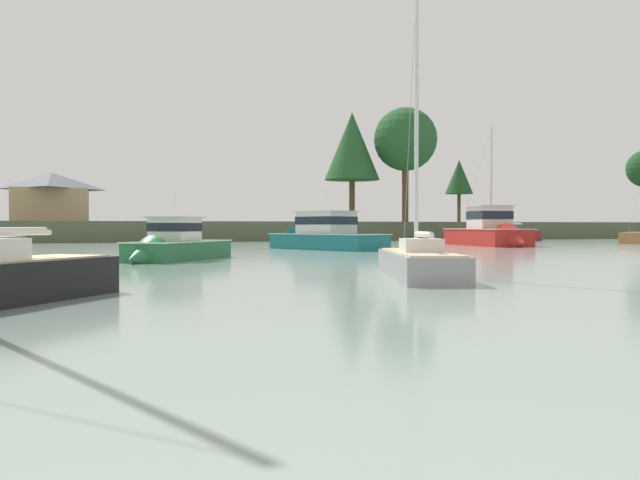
{
  "coord_description": "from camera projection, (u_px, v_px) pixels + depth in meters",
  "views": [
    {
      "loc": [
        -14.32,
        -8.18,
        1.58
      ],
      "look_at": [
        -0.68,
        31.39,
        0.68
      ],
      "focal_mm": 36.36,
      "sensor_mm": 36.0,
      "label": 1
    }
  ],
  "objects": [
    {
      "name": "sailboat_maroon",
      "position": [
        497.0,
        238.0,
        68.01
      ],
      "size": [
        9.71,
        2.67,
        12.67
      ],
      "color": "maroon",
      "rests_on": "ground"
    },
    {
      "name": "cruiser_teal",
      "position": [
        317.0,
        240.0,
        44.51
      ],
      "size": [
        6.73,
        10.37,
        5.33
      ],
      "color": "#196B70",
      "rests_on": "ground"
    },
    {
      "name": "far_shore_bank",
      "position": [
        210.0,
        230.0,
        86.44
      ],
      "size": [
        211.99,
        42.85,
        2.07
      ],
      "primitive_type": "cube",
      "color": "#4C563D",
      "rests_on": "ground"
    },
    {
      "name": "cruiser_green",
      "position": [
        171.0,
        251.0,
        29.6
      ],
      "size": [
        6.12,
        7.18,
        3.81
      ],
      "color": "#236B3D",
      "rests_on": "ground"
    },
    {
      "name": "cottage_near_water",
      "position": [
        52.0,
        196.0,
        76.41
      ],
      "size": [
        8.79,
        10.2,
        5.82
      ],
      "color": "tan",
      "rests_on": "far_shore_bank"
    },
    {
      "name": "shore_tree_right",
      "position": [
        405.0,
        140.0,
        75.15
      ],
      "size": [
        7.35,
        7.35,
        13.28
      ],
      "color": "brown",
      "rests_on": "far_shore_bank"
    },
    {
      "name": "sailboat_grey",
      "position": [
        419.0,
        270.0,
        19.93
      ],
      "size": [
        3.72,
        6.87,
        9.94
      ],
      "color": "gray",
      "rests_on": "ground"
    },
    {
      "name": "shore_tree_inland_c",
      "position": [
        459.0,
        177.0,
        99.45
      ],
      "size": [
        4.27,
        4.27,
        9.7
      ],
      "color": "brown",
      "rests_on": "far_shore_bank"
    },
    {
      "name": "cruiser_red",
      "position": [
        492.0,
        237.0,
        51.6
      ],
      "size": [
        4.3,
        10.59,
        6.25
      ],
      "color": "#B2231E",
      "rests_on": "ground"
    },
    {
      "name": "shore_tree_center_right",
      "position": [
        352.0,
        146.0,
        74.92
      ],
      "size": [
        6.4,
        6.4,
        12.7
      ],
      "color": "brown",
      "rests_on": "far_shore_bank"
    }
  ]
}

